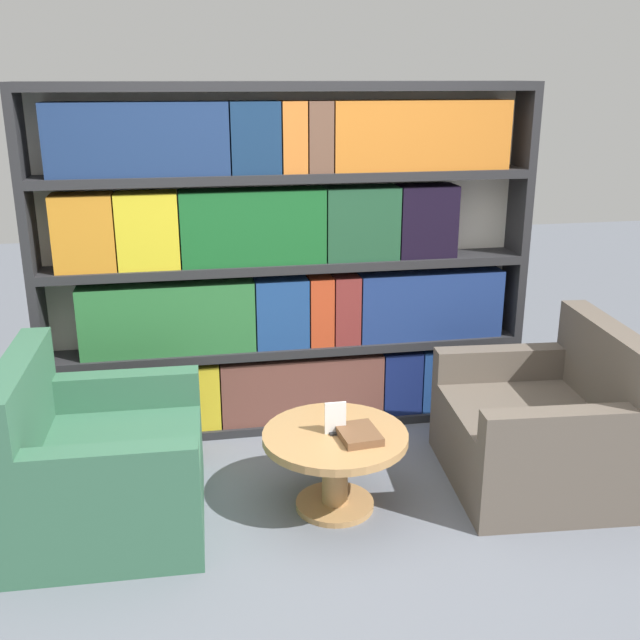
# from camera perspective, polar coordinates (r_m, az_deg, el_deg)

# --- Properties ---
(ground_plane) EXTENTS (14.00, 14.00, 0.00)m
(ground_plane) POSITION_cam_1_polar(r_m,az_deg,el_deg) (3.59, 0.61, -16.50)
(ground_plane) COLOR slate
(bookshelf) EXTENTS (2.83, 0.30, 2.01)m
(bookshelf) POSITION_cam_1_polar(r_m,az_deg,el_deg) (4.33, -2.77, 4.08)
(bookshelf) COLOR silver
(bookshelf) RESTS_ON ground_plane
(armchair_left) EXTENTS (0.88, 0.96, 0.84)m
(armchair_left) POSITION_cam_1_polar(r_m,az_deg,el_deg) (3.72, -16.43, -10.80)
(armchair_left) COLOR #336047
(armchair_left) RESTS_ON ground_plane
(armchair_right) EXTENTS (0.92, 1.00, 0.84)m
(armchair_right) POSITION_cam_1_polar(r_m,az_deg,el_deg) (4.09, 16.59, -8.08)
(armchair_right) COLOR brown
(armchair_right) RESTS_ON ground_plane
(coffee_table) EXTENTS (0.71, 0.71, 0.40)m
(coffee_table) POSITION_cam_1_polar(r_m,az_deg,el_deg) (3.69, 1.16, -10.19)
(coffee_table) COLOR #AD7F4C
(coffee_table) RESTS_ON ground_plane
(table_sign) EXTENTS (0.10, 0.06, 0.16)m
(table_sign) POSITION_cam_1_polar(r_m,az_deg,el_deg) (3.60, 1.18, -7.63)
(table_sign) COLOR black
(table_sign) RESTS_ON coffee_table
(stray_book) EXTENTS (0.20, 0.25, 0.04)m
(stray_book) POSITION_cam_1_polar(r_m,az_deg,el_deg) (3.58, 2.95, -8.69)
(stray_book) COLOR brown
(stray_book) RESTS_ON coffee_table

